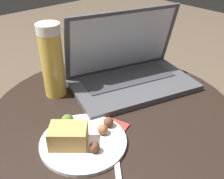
{
  "coord_description": "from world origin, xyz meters",
  "views": [
    {
      "loc": [
        -0.4,
        -0.44,
        0.95
      ],
      "look_at": [
        -0.01,
        -0.01,
        0.59
      ],
      "focal_mm": 42.0,
      "sensor_mm": 36.0,
      "label": 1
    }
  ],
  "objects": [
    {
      "name": "fork",
      "position": [
        -0.11,
        -0.12,
        0.52
      ],
      "size": [
        0.13,
        0.16,
        0.0
      ],
      "color": "#B2B2B7",
      "rests_on": "table"
    },
    {
      "name": "laptop",
      "position": [
        0.13,
        0.07,
        0.57
      ],
      "size": [
        0.42,
        0.32,
        0.23
      ],
      "color": "#47474C",
      "rests_on": "table"
    },
    {
      "name": "snack_plate",
      "position": [
        -0.15,
        -0.05,
        0.53
      ],
      "size": [
        0.2,
        0.2,
        0.06
      ],
      "color": "silver",
      "rests_on": "table"
    },
    {
      "name": "beer_glass",
      "position": [
        -0.08,
        0.18,
        0.63
      ],
      "size": [
        0.07,
        0.07,
        0.22
      ],
      "color": "gold",
      "rests_on": "table"
    },
    {
      "name": "table",
      "position": [
        0.0,
        0.0,
        0.39
      ],
      "size": [
        0.68,
        0.68,
        0.52
      ],
      "color": "black",
      "rests_on": "ground_plane"
    },
    {
      "name": "napkin",
      "position": [
        -0.13,
        -0.05,
        0.52
      ],
      "size": [
        0.21,
        0.18,
        0.0
      ],
      "color": "#B7332D",
      "rests_on": "table"
    }
  ]
}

